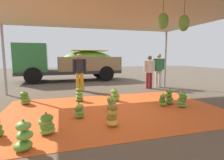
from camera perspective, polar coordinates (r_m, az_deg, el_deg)
ground_plane at (r=8.29m, az=-5.07°, el=-3.71°), size 40.00×40.00×0.00m
tarp_orange at (r=5.45m, az=1.03°, el=-9.56°), size 6.51×4.12×0.01m
tent_canopy at (r=5.28m, az=1.58°, el=21.60°), size 8.00×7.00×2.98m
banana_bunch_0 at (r=4.19m, az=0.07°, el=-11.41°), size 0.37×0.42×0.55m
banana_bunch_1 at (r=6.00m, az=16.05°, el=-6.41°), size 0.32×0.32×0.44m
banana_bunch_3 at (r=6.45m, az=0.94°, el=-4.99°), size 0.42×0.43×0.47m
banana_bunch_4 at (r=6.03m, az=21.66°, el=-6.03°), size 0.35×0.35×0.56m
banana_bunch_5 at (r=6.51m, az=-10.52°, el=-4.81°), size 0.42×0.42×0.53m
banana_bunch_6 at (r=3.53m, az=-26.61°, el=-16.03°), size 0.36×0.37×0.55m
banana_bunch_7 at (r=4.79m, az=-10.48°, el=-9.90°), size 0.36×0.36×0.42m
banana_bunch_8 at (r=4.01m, az=-20.32°, el=-13.33°), size 0.45×0.45×0.47m
banana_bunch_9 at (r=6.32m, az=17.97°, el=-5.37°), size 0.35×0.35×0.55m
banana_bunch_10 at (r=5.28m, az=-0.15°, el=-7.83°), size 0.38×0.38×0.46m
banana_bunch_11 at (r=6.66m, az=-26.30°, el=-5.36°), size 0.41×0.43×0.48m
cargo_truck_main at (r=12.30m, az=-14.04°, el=5.64°), size 6.68×2.58×2.40m
worker_0 at (r=9.15m, az=11.96°, el=3.36°), size 0.61×0.37×1.67m
worker_1 at (r=8.44m, az=-10.44°, el=3.41°), size 0.64×0.39×1.75m
worker_2 at (r=9.63m, az=14.80°, el=3.84°), size 0.65×0.40×1.77m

